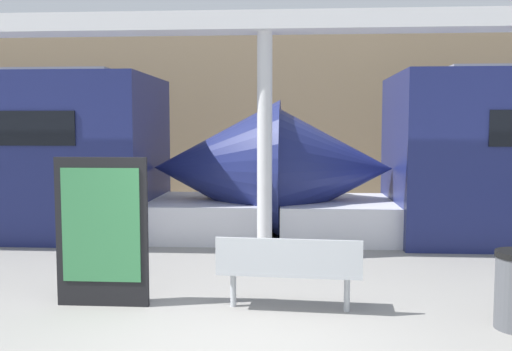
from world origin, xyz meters
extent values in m
cube|color=#9E8460|center=(0.00, 10.17, 2.50)|extent=(56.00, 0.20, 5.00)
cone|color=navy|center=(1.28, 5.91, 1.32)|extent=(2.48, 2.63, 2.63)
cube|color=silver|center=(1.51, 5.91, 0.35)|extent=(2.23, 2.46, 0.70)
cone|color=navy|center=(-0.87, 5.91, 1.32)|extent=(2.48, 2.63, 2.63)
cube|color=silver|center=(-1.11, 5.91, 0.35)|extent=(2.23, 2.46, 0.70)
cube|color=#ADB2B7|center=(0.60, 1.39, 0.45)|extent=(1.68, 0.55, 0.04)
cube|color=#ADB2B7|center=(0.58, 1.19, 0.67)|extent=(1.66, 0.15, 0.40)
cylinder|color=#ADB2B7|center=(-0.06, 1.44, 0.21)|extent=(0.07, 0.07, 0.43)
cylinder|color=#ADB2B7|center=(1.26, 1.35, 0.21)|extent=(0.07, 0.07, 0.43)
cube|color=black|center=(-1.61, 1.36, 0.88)|extent=(1.09, 0.06, 1.77)
cube|color=#38844C|center=(-1.61, 1.33, 0.97)|extent=(0.93, 0.01, 1.34)
cylinder|color=silver|center=(0.18, 3.75, 1.78)|extent=(0.24, 0.24, 3.57)
cube|color=silver|center=(0.18, 3.75, 3.71)|extent=(28.00, 0.60, 0.28)
camera|label=1|loc=(0.65, -5.11, 2.12)|focal=40.00mm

